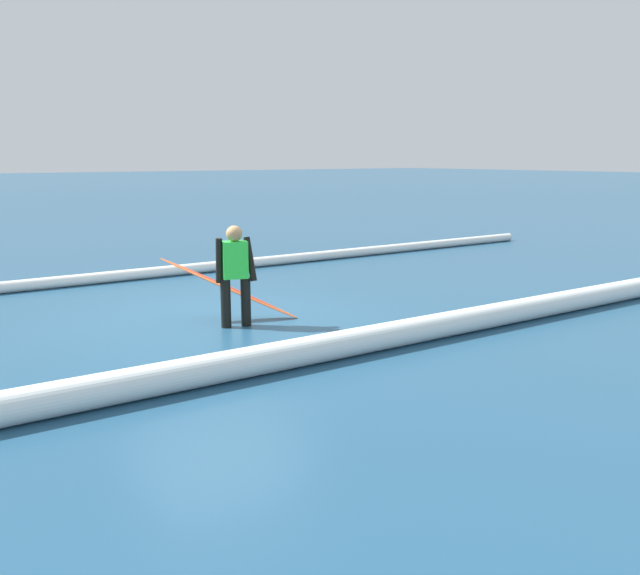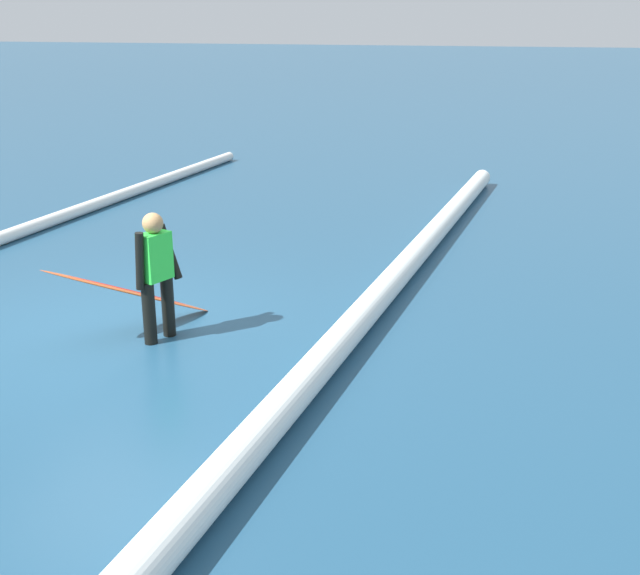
% 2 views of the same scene
% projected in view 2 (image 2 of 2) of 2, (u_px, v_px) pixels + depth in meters
% --- Properties ---
extents(ground_plane, '(193.64, 193.64, 0.00)m').
position_uv_depth(ground_plane, '(105.00, 330.00, 8.93)').
color(ground_plane, navy).
extents(surfer, '(0.50, 0.34, 1.41)m').
position_uv_depth(surfer, '(156.00, 270.00, 8.43)').
color(surfer, black).
rests_on(surfer, ground_plane).
extents(surfboard, '(1.80, 1.24, 0.95)m').
position_uv_depth(surfboard, '(131.00, 292.00, 8.76)').
color(surfboard, '#E55926').
rests_on(surfboard, ground_plane).
extents(wave_crest_foreground, '(16.04, 0.83, 0.21)m').
position_uv_depth(wave_crest_foreground, '(5.00, 237.00, 12.34)').
color(wave_crest_foreground, white).
rests_on(wave_crest_foreground, ground_plane).
extents(wave_crest_midground, '(15.07, 1.00, 0.33)m').
position_uv_depth(wave_crest_midground, '(388.00, 286.00, 9.88)').
color(wave_crest_midground, white).
rests_on(wave_crest_midground, ground_plane).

